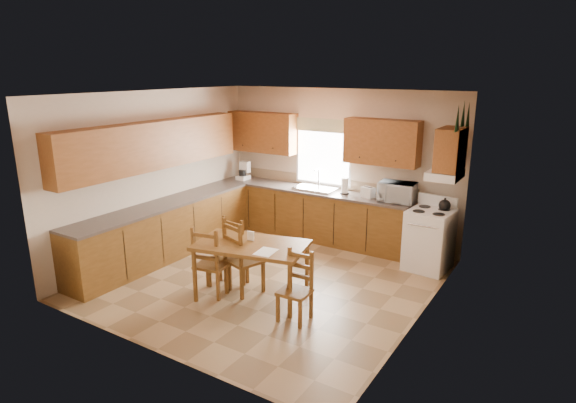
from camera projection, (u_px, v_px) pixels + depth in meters
The scene contains 35 objects.
floor at pixel (269, 279), 7.17m from camera, with size 4.50×4.50×0.00m, color #937650.
ceiling at pixel (267, 94), 6.45m from camera, with size 4.50×4.50×0.00m, color #935534.
wall_left at pixel (156, 173), 7.96m from camera, with size 4.50×4.50×0.00m, color beige.
wall_right at pixel (425, 216), 5.65m from camera, with size 4.50×4.50×0.00m, color beige.
wall_back at pixel (339, 165), 8.64m from camera, with size 4.50×4.50×0.00m, color beige.
wall_front at pixel (145, 236), 4.97m from camera, with size 4.50×4.50×0.00m, color beige.
lower_cab_back at pixel (312, 214), 8.83m from camera, with size 3.75×0.60×0.88m, color brown.
lower_cab_left at pixel (166, 231), 7.93m from camera, with size 0.60×3.60×0.88m, color brown.
counter_back at pixel (312, 190), 8.71m from camera, with size 3.75×0.63×0.04m, color #4D423E.
counter_left at pixel (164, 204), 7.80m from camera, with size 0.63×3.60×0.04m, color #4D423E.
backsplash at pixel (320, 181), 8.92m from camera, with size 3.75×0.01×0.18m, color #867055.
upper_cab_back_left at pixel (262, 132), 9.17m from camera, with size 1.41×0.33×0.75m, color brown.
upper_cab_back_right at pixel (382, 142), 7.93m from camera, with size 1.25×0.33×0.75m, color brown.
upper_cab_left at pixel (154, 145), 7.62m from camera, with size 0.33×3.60×0.75m, color brown.
upper_cab_stove at pixel (451, 149), 6.94m from camera, with size 0.33×0.62×0.62m, color brown.
range_hood at pixel (445, 175), 7.07m from camera, with size 0.44×0.62×0.12m, color white.
window_frame at pixel (323, 153), 8.72m from camera, with size 1.13×0.02×1.18m, color white.
window_pane at pixel (323, 153), 8.72m from camera, with size 1.05×0.01×1.10m, color white.
window_valance at pixel (323, 125), 8.56m from camera, with size 1.19×0.01×0.24m, color #597140.
sink_basin at pixel (316, 189), 8.66m from camera, with size 0.75×0.45×0.04m, color silver.
pine_decal_a at pixel (458, 118), 6.48m from camera, with size 0.22×0.22×0.36m, color #173C1D.
pine_decal_b at pixel (463, 113), 6.74m from camera, with size 0.22×0.22×0.36m, color #173C1D.
pine_decal_c at pixel (468, 114), 7.01m from camera, with size 0.22×0.22×0.36m, color #173C1D.
stove at pixel (429, 240), 7.43m from camera, with size 0.62×0.64×0.93m, color white.
coffeemaker at pixel (243, 171), 9.42m from camera, with size 0.19×0.23×0.32m, color white.
paper_towel at pixel (345, 186), 8.34m from camera, with size 0.12×0.12×0.28m, color white.
toaster at pixel (368, 192), 8.11m from camera, with size 0.22×0.14×0.18m, color white.
microwave at pixel (397, 192), 7.84m from camera, with size 0.54×0.39×0.32m, color white.
dining_table at pixel (252, 271), 6.49m from camera, with size 1.46×0.83×0.78m, color brown.
chair_near_left at pixel (212, 260), 6.58m from camera, with size 0.41×0.39×0.99m, color brown.
chair_near_right at pixel (244, 256), 6.65m from camera, with size 0.44×0.42×1.06m, color brown.
chair_far_left at pixel (226, 254), 6.80m from camera, with size 0.41×0.39×0.97m, color brown.
chair_far_right at pixel (295, 287), 5.89m from camera, with size 0.37×0.35×0.88m, color brown.
table_paper at pixel (266, 252), 6.09m from camera, with size 0.23×0.31×0.00m, color white.
table_card at pixel (251, 236), 6.48m from camera, with size 0.10×0.02×0.13m, color white.
Camera 1 is at (3.75, -5.44, 3.03)m, focal length 30.00 mm.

